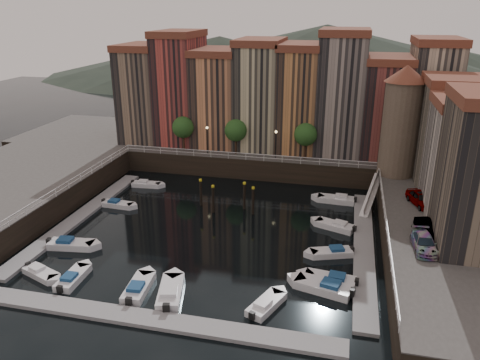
% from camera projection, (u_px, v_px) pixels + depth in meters
% --- Properties ---
extents(ground, '(200.00, 200.00, 0.00)m').
position_uv_depth(ground, '(215.00, 228.00, 52.34)').
color(ground, black).
rests_on(ground, ground).
extents(quay_far, '(80.00, 20.00, 3.00)m').
position_uv_depth(quay_far, '(259.00, 150.00, 75.52)').
color(quay_far, black).
rests_on(quay_far, ground).
extents(dock_left, '(2.00, 28.00, 0.35)m').
position_uv_depth(dock_left, '(80.00, 216.00, 54.86)').
color(dock_left, gray).
rests_on(dock_left, ground).
extents(dock_right, '(2.00, 28.00, 0.35)m').
position_uv_depth(dock_right, '(364.00, 247.00, 47.88)').
color(dock_right, gray).
rests_on(dock_right, ground).
extents(dock_near, '(30.00, 2.00, 0.35)m').
position_uv_depth(dock_near, '(154.00, 320.00, 36.78)').
color(dock_near, gray).
rests_on(dock_near, ground).
extents(mountains, '(145.00, 100.00, 18.00)m').
position_uv_depth(mountains, '(315.00, 57.00, 149.50)').
color(mountains, '#2D382D').
rests_on(mountains, ground).
extents(far_terrace, '(48.70, 10.30, 17.50)m').
position_uv_depth(far_terrace, '(279.00, 95.00, 69.23)').
color(far_terrace, '#7C654F').
rests_on(far_terrace, quay_far).
extents(right_terrace, '(9.30, 24.30, 14.00)m').
position_uv_depth(right_terrace, '(478.00, 153.00, 46.75)').
color(right_terrace, '#6F6554').
rests_on(right_terrace, quay_right).
extents(corner_tower, '(5.20, 5.20, 13.80)m').
position_uv_depth(corner_tower, '(401.00, 120.00, 57.69)').
color(corner_tower, '#6B5B4C').
rests_on(corner_tower, quay_right).
extents(promenade_trees, '(21.20, 3.20, 5.20)m').
position_uv_depth(promenade_trees, '(240.00, 131.00, 66.92)').
color(promenade_trees, black).
rests_on(promenade_trees, quay_far).
extents(street_lamps, '(10.36, 0.36, 4.18)m').
position_uv_depth(street_lamps, '(241.00, 137.00, 66.18)').
color(street_lamps, black).
rests_on(street_lamps, quay_far).
extents(railings, '(36.08, 34.04, 0.52)m').
position_uv_depth(railings, '(225.00, 182.00, 55.47)').
color(railings, white).
rests_on(railings, ground).
extents(gangway, '(2.78, 8.32, 3.73)m').
position_uv_depth(gangway, '(372.00, 193.00, 57.11)').
color(gangway, white).
rests_on(gangway, ground).
extents(mooring_pilings, '(7.19, 2.23, 3.78)m').
position_uv_depth(mooring_pilings, '(228.00, 197.00, 56.46)').
color(mooring_pilings, black).
rests_on(mooring_pilings, ground).
extents(boat_left_0, '(4.14, 2.75, 0.94)m').
position_uv_depth(boat_left_0, '(40.00, 273.00, 43.01)').
color(boat_left_0, silver).
rests_on(boat_left_0, ground).
extents(boat_left_1, '(5.02, 2.40, 1.13)m').
position_uv_depth(boat_left_1, '(70.00, 244.00, 48.02)').
color(boat_left_1, silver).
rests_on(boat_left_1, ground).
extents(boat_left_3, '(4.17, 1.70, 0.95)m').
position_uv_depth(boat_left_3, '(117.00, 204.00, 57.89)').
color(boat_left_3, silver).
rests_on(boat_left_3, ground).
extents(boat_left_4, '(4.16, 1.79, 0.94)m').
position_uv_depth(boat_left_4, '(146.00, 184.00, 64.37)').
color(boat_left_4, silver).
rests_on(boat_left_4, ground).
extents(boat_right_0, '(5.35, 3.08, 1.20)m').
position_uv_depth(boat_right_0, '(324.00, 287.00, 40.66)').
color(boat_right_0, silver).
rests_on(boat_right_0, ground).
extents(boat_right_1, '(4.87, 2.23, 1.10)m').
position_uv_depth(boat_right_1, '(331.00, 280.00, 41.83)').
color(boat_right_1, silver).
rests_on(boat_right_1, ground).
extents(boat_right_2, '(4.44, 2.89, 1.00)m').
position_uv_depth(boat_right_2, '(332.00, 252.00, 46.53)').
color(boat_right_2, silver).
rests_on(boat_right_2, ground).
extents(boat_right_3, '(4.67, 3.08, 1.05)m').
position_uv_depth(boat_right_3, '(336.00, 226.00, 52.10)').
color(boat_right_3, silver).
rests_on(boat_right_3, ground).
extents(boat_right_4, '(4.91, 2.03, 1.12)m').
position_uv_depth(boat_right_4, '(337.00, 199.00, 59.16)').
color(boat_right_4, silver).
rests_on(boat_right_4, ground).
extents(boat_near_0, '(1.76, 4.44, 1.01)m').
position_uv_depth(boat_near_0, '(73.00, 278.00, 42.12)').
color(boat_near_0, silver).
rests_on(boat_near_0, ground).
extents(boat_near_1, '(2.17, 4.90, 1.11)m').
position_uv_depth(boat_near_1, '(138.00, 288.00, 40.58)').
color(boat_near_1, silver).
rests_on(boat_near_1, ground).
extents(boat_near_2, '(3.05, 5.41, 1.21)m').
position_uv_depth(boat_near_2, '(170.00, 293.00, 39.87)').
color(boat_near_2, silver).
rests_on(boat_near_2, ground).
extents(boat_near_3, '(2.99, 4.42, 1.00)m').
position_uv_depth(boat_near_3, '(266.00, 305.00, 38.38)').
color(boat_near_3, silver).
rests_on(boat_near_3, ground).
extents(car_a, '(3.25, 4.90, 1.55)m').
position_uv_depth(car_a, '(421.00, 199.00, 50.43)').
color(car_a, gray).
rests_on(car_a, quay_right).
extents(car_b, '(2.68, 4.41, 1.37)m').
position_uv_depth(car_b, '(430.00, 229.00, 43.85)').
color(car_b, gray).
rests_on(car_b, quay_right).
extents(car_c, '(2.13, 4.67, 1.32)m').
position_uv_depth(car_c, '(424.00, 244.00, 41.24)').
color(car_c, gray).
rests_on(car_c, quay_right).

